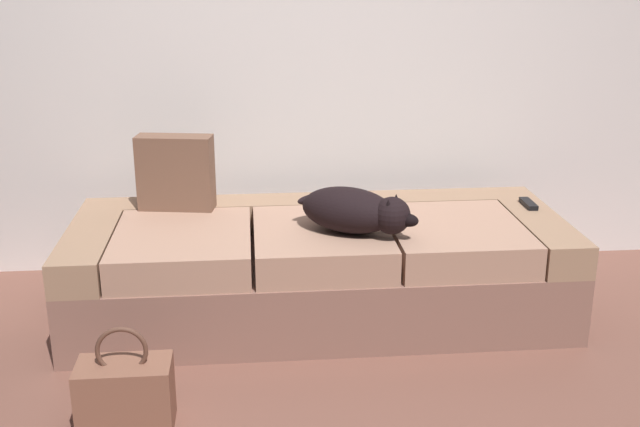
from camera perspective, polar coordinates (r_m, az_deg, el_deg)
The scene contains 5 objects.
couch at distance 3.51m, azimuth -0.08°, elevation -3.96°, with size 2.16×0.88×0.44m.
dog_dark at distance 3.26m, azimuth 2.60°, elevation 0.20°, with size 0.52×0.42×0.19m.
tv_remote at distance 3.76m, azimuth 14.92°, elevation 0.69°, with size 0.04×0.15×0.02m, color black.
throw_pillow at distance 3.62m, azimuth -10.45°, elevation 2.95°, with size 0.34×0.12×0.34m, color brown.
handbag at distance 2.82m, azimuth -13.97°, elevation -12.61°, with size 0.32×0.18×0.38m.
Camera 1 is at (-0.30, -2.10, 1.55)m, focal length 44.00 mm.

